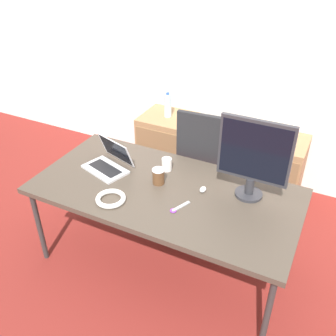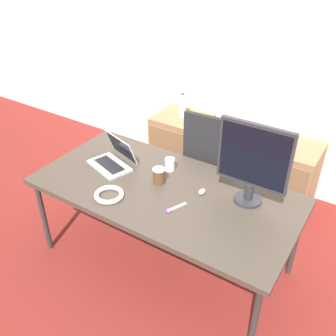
{
  "view_description": "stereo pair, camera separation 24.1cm",
  "coord_description": "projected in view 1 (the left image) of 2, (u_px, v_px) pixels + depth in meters",
  "views": [
    {
      "loc": [
        0.97,
        -1.91,
        2.27
      ],
      "look_at": [
        0.0,
        0.05,
        0.86
      ],
      "focal_mm": 40.0,
      "sensor_mm": 36.0,
      "label": 1
    },
    {
      "loc": [
        1.18,
        -1.79,
        2.27
      ],
      "look_at": [
        0.0,
        0.05,
        0.86
      ],
      "focal_mm": 40.0,
      "sensor_mm": 36.0,
      "label": 2
    }
  ],
  "objects": [
    {
      "name": "wall_back",
      "position": [
        238.0,
        51.0,
        3.47
      ],
      "size": [
        10.0,
        0.05,
        2.6
      ],
      "color": "white",
      "rests_on": "ground_plane"
    },
    {
      "name": "cabinet_left",
      "position": [
        168.0,
        143.0,
        4.02
      ],
      "size": [
        0.53,
        0.48,
        0.63
      ],
      "color": "#99754C",
      "rests_on": "ground_plane"
    },
    {
      "name": "coffee_cup_white",
      "position": [
        167.0,
        164.0,
        2.84
      ],
      "size": [
        0.08,
        0.08,
        0.1
      ],
      "color": "white",
      "rests_on": "desk"
    },
    {
      "name": "office_chair",
      "position": [
        207.0,
        174.0,
        3.37
      ],
      "size": [
        0.56,
        0.57,
        1.06
      ],
      "color": "#232326",
      "rests_on": "ground_plane"
    },
    {
      "name": "coffee_cup_brown",
      "position": [
        158.0,
        176.0,
        2.68
      ],
      "size": [
        0.09,
        0.09,
        0.12
      ],
      "color": "brown",
      "rests_on": "desk"
    },
    {
      "name": "mouse",
      "position": [
        203.0,
        189.0,
        2.62
      ],
      "size": [
        0.04,
        0.06,
        0.03
      ],
      "color": "silver",
      "rests_on": "desk"
    },
    {
      "name": "desk",
      "position": [
        165.0,
        193.0,
        2.68
      ],
      "size": [
        1.89,
        0.93,
        0.71
      ],
      "color": "#473D33",
      "rests_on": "ground_plane"
    },
    {
      "name": "water_bottle",
      "position": [
        168.0,
        105.0,
        3.79
      ],
      "size": [
        0.08,
        0.08,
        0.26
      ],
      "color": "silver",
      "rests_on": "cabinet_left"
    },
    {
      "name": "ground_plane",
      "position": [
        165.0,
        259.0,
        3.04
      ],
      "size": [
        14.0,
        14.0,
        0.0
      ],
      "primitive_type": "plane",
      "color": "maroon"
    },
    {
      "name": "cabinet_right",
      "position": [
        273.0,
        169.0,
        3.6
      ],
      "size": [
        0.53,
        0.48,
        0.63
      ],
      "color": "#99754C",
      "rests_on": "ground_plane"
    },
    {
      "name": "monitor",
      "position": [
        254.0,
        157.0,
        2.43
      ],
      "size": [
        0.48,
        0.19,
        0.57
      ],
      "color": "#2D2D33",
      "rests_on": "desk"
    },
    {
      "name": "laptop_center",
      "position": [
        109.0,
        163.0,
        2.86
      ],
      "size": [
        0.39,
        0.37,
        0.22
      ],
      "color": "silver",
      "rests_on": "desk"
    },
    {
      "name": "cable_coil",
      "position": [
        111.0,
        199.0,
        2.53
      ],
      "size": [
        0.21,
        0.21,
        0.03
      ],
      "color": "white",
      "rests_on": "desk"
    },
    {
      "name": "scissors",
      "position": [
        178.0,
        208.0,
        2.47
      ],
      "size": [
        0.09,
        0.16,
        0.01
      ],
      "color": "#B2B2B7",
      "rests_on": "desk"
    }
  ]
}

